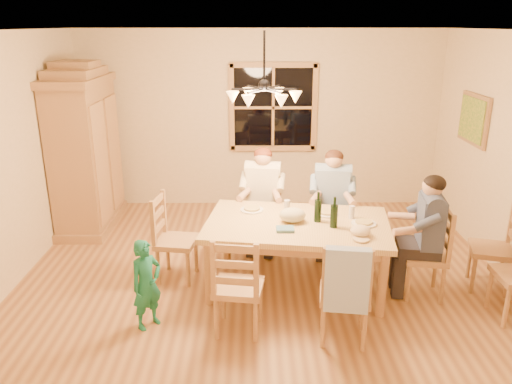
{
  "coord_description": "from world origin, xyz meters",
  "views": [
    {
      "loc": [
        -0.13,
        -5.11,
        2.76
      ],
      "look_at": [
        -0.08,
        0.1,
        1.0
      ],
      "focal_mm": 35.0,
      "sensor_mm": 36.0,
      "label": 1
    }
  ],
  "objects_px": {
    "adult_woman": "(263,187)",
    "chair_near_left": "(239,301)",
    "chair_end_left": "(177,254)",
    "wine_bottle_a": "(318,207)",
    "chair_spare_back": "(489,262)",
    "dining_table": "(297,231)",
    "adult_slate_man": "(429,221)",
    "chandelier": "(264,95)",
    "wine_bottle_b": "(334,212)",
    "chair_far_right": "(330,230)",
    "chair_end_right": "(423,269)",
    "child": "(147,284)",
    "armoire": "(86,154)",
    "chair_far_left": "(263,227)",
    "chair_near_right": "(344,309)",
    "adult_plaid_man": "(332,190)"
  },
  "relations": [
    {
      "from": "adult_woman",
      "to": "chair_near_left",
      "type": "bearing_deg",
      "value": 90.0
    },
    {
      "from": "chair_end_left",
      "to": "wine_bottle_a",
      "type": "xyz_separation_m",
      "value": [
        1.54,
        -0.17,
        0.62
      ]
    },
    {
      "from": "chair_spare_back",
      "to": "dining_table",
      "type": "bearing_deg",
      "value": 104.83
    },
    {
      "from": "adult_woman",
      "to": "adult_slate_man",
      "type": "xyz_separation_m",
      "value": [
        1.67,
        -1.16,
        0.0
      ]
    },
    {
      "from": "chandelier",
      "to": "wine_bottle_b",
      "type": "distance_m",
      "value": 1.4
    },
    {
      "from": "adult_slate_man",
      "to": "wine_bottle_b",
      "type": "distance_m",
      "value": 0.97
    },
    {
      "from": "dining_table",
      "to": "chandelier",
      "type": "bearing_deg",
      "value": 150.62
    },
    {
      "from": "chair_far_right",
      "to": "wine_bottle_b",
      "type": "bearing_deg",
      "value": 90.16
    },
    {
      "from": "chair_near_left",
      "to": "wine_bottle_b",
      "type": "relative_size",
      "value": 3.0
    },
    {
      "from": "adult_woman",
      "to": "wine_bottle_b",
      "type": "distance_m",
      "value": 1.32
    },
    {
      "from": "adult_woman",
      "to": "chandelier",
      "type": "bearing_deg",
      "value": 97.56
    },
    {
      "from": "adult_slate_man",
      "to": "chair_spare_back",
      "type": "relative_size",
      "value": 0.88
    },
    {
      "from": "chair_far_right",
      "to": "chair_end_left",
      "type": "xyz_separation_m",
      "value": [
        -1.83,
        -0.66,
        0.0
      ]
    },
    {
      "from": "chair_end_right",
      "to": "child",
      "type": "relative_size",
      "value": 1.12
    },
    {
      "from": "chandelier",
      "to": "chair_near_left",
      "type": "xyz_separation_m",
      "value": [
        -0.25,
        -1.03,
        -1.77
      ]
    },
    {
      "from": "armoire",
      "to": "wine_bottle_b",
      "type": "height_order",
      "value": "armoire"
    },
    {
      "from": "wine_bottle_a",
      "to": "child",
      "type": "height_order",
      "value": "wine_bottle_a"
    },
    {
      "from": "chair_far_left",
      "to": "chair_spare_back",
      "type": "height_order",
      "value": "same"
    },
    {
      "from": "chair_near_right",
      "to": "adult_woman",
      "type": "distance_m",
      "value": 2.13
    },
    {
      "from": "chair_end_left",
      "to": "wine_bottle_b",
      "type": "height_order",
      "value": "wine_bottle_b"
    },
    {
      "from": "adult_woman",
      "to": "child",
      "type": "xyz_separation_m",
      "value": [
        -1.13,
        -1.73,
        -0.4
      ]
    },
    {
      "from": "chair_far_left",
      "to": "wine_bottle_a",
      "type": "xyz_separation_m",
      "value": [
        0.56,
        -0.95,
        0.62
      ]
    },
    {
      "from": "chair_far_right",
      "to": "chair_near_left",
      "type": "height_order",
      "value": "same"
    },
    {
      "from": "armoire",
      "to": "chair_near_left",
      "type": "distance_m",
      "value": 3.49
    },
    {
      "from": "chair_end_left",
      "to": "chair_spare_back",
      "type": "height_order",
      "value": "same"
    },
    {
      "from": "dining_table",
      "to": "chair_end_right",
      "type": "relative_size",
      "value": 2.1
    },
    {
      "from": "chair_end_right",
      "to": "wine_bottle_a",
      "type": "relative_size",
      "value": 3.0
    },
    {
      "from": "adult_slate_man",
      "to": "chair_spare_back",
      "type": "distance_m",
      "value": 0.95
    },
    {
      "from": "chair_spare_back",
      "to": "chair_end_right",
      "type": "bearing_deg",
      "value": 116.59
    },
    {
      "from": "adult_slate_man",
      "to": "chair_near_left",
      "type": "bearing_deg",
      "value": 116.57
    },
    {
      "from": "child",
      "to": "dining_table",
      "type": "bearing_deg",
      "value": -19.95
    },
    {
      "from": "chair_far_left",
      "to": "chair_spare_back",
      "type": "xyz_separation_m",
      "value": [
        2.44,
        -1.02,
        0.0
      ]
    },
    {
      "from": "chair_end_left",
      "to": "adult_plaid_man",
      "type": "distance_m",
      "value": 2.02
    },
    {
      "from": "chair_spare_back",
      "to": "wine_bottle_b",
      "type": "bearing_deg",
      "value": 109.19
    },
    {
      "from": "child",
      "to": "chair_near_left",
      "type": "bearing_deg",
      "value": -52.26
    },
    {
      "from": "chandelier",
      "to": "chair_end_right",
      "type": "bearing_deg",
      "value": -13.11
    },
    {
      "from": "adult_slate_man",
      "to": "child",
      "type": "height_order",
      "value": "adult_slate_man"
    },
    {
      "from": "chair_end_right",
      "to": "wine_bottle_b",
      "type": "xyz_separation_m",
      "value": [
        -0.97,
        0.05,
        0.62
      ]
    },
    {
      "from": "chandelier",
      "to": "wine_bottle_b",
      "type": "height_order",
      "value": "chandelier"
    },
    {
      "from": "adult_woman",
      "to": "wine_bottle_a",
      "type": "relative_size",
      "value": 2.65
    },
    {
      "from": "chair_far_left",
      "to": "chandelier",
      "type": "bearing_deg",
      "value": 97.56
    },
    {
      "from": "dining_table",
      "to": "chair_spare_back",
      "type": "height_order",
      "value": "chair_spare_back"
    },
    {
      "from": "dining_table",
      "to": "child",
      "type": "bearing_deg",
      "value": -152.86
    },
    {
      "from": "chair_far_left",
      "to": "armoire",
      "type": "bearing_deg",
      "value": -10.63
    },
    {
      "from": "chair_end_left",
      "to": "wine_bottle_b",
      "type": "distance_m",
      "value": 1.83
    },
    {
      "from": "chair_far_right",
      "to": "wine_bottle_b",
      "type": "xyz_separation_m",
      "value": [
        -0.14,
        -0.99,
        0.62
      ]
    },
    {
      "from": "chair_end_right",
      "to": "wine_bottle_b",
      "type": "distance_m",
      "value": 1.15
    },
    {
      "from": "dining_table",
      "to": "adult_woman",
      "type": "bearing_deg",
      "value": 109.69
    },
    {
      "from": "chair_near_left",
      "to": "chair_spare_back",
      "type": "bearing_deg",
      "value": 24.36
    },
    {
      "from": "adult_woman",
      "to": "child",
      "type": "distance_m",
      "value": 2.1
    }
  ]
}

